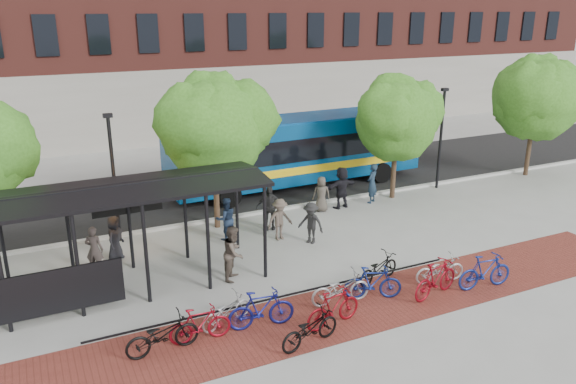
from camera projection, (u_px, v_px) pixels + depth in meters
name	position (u px, v px, depth m)	size (l,w,h in m)	color
ground	(316.00, 243.00, 22.29)	(160.00, 160.00, 0.00)	#9E9E99
asphalt_street	(243.00, 187.00, 29.14)	(160.00, 8.00, 0.01)	black
curb	(275.00, 210.00, 25.70)	(160.00, 0.25, 0.12)	#B7B7B2
brick_strip	(336.00, 312.00, 17.19)	(24.00, 3.00, 0.01)	maroon
bike_rack_rail	(285.00, 308.00, 17.43)	(12.00, 0.05, 0.95)	black
bus_shelter	(97.00, 205.00, 17.61)	(10.60, 3.07, 3.60)	black
tree_b	(215.00, 123.00, 22.57)	(5.15, 4.20, 6.47)	#382619
tree_c	(398.00, 115.00, 26.37)	(4.66, 3.80, 5.92)	#382619
tree_d	(537.00, 94.00, 29.93)	(5.39, 4.40, 6.55)	#382619
lamp_post_left	(114.00, 175.00, 21.64)	(0.35, 0.20, 5.12)	black
lamp_post_right	(441.00, 136.00, 28.19)	(0.35, 0.20, 5.12)	black
bus	(297.00, 147.00, 28.66)	(13.48, 3.42, 3.62)	navy
bike_0	(162.00, 335.00, 15.06)	(0.71, 2.03, 1.07)	black
bike_1	(200.00, 324.00, 15.57)	(0.50, 1.76, 1.06)	maroon
bike_2	(226.00, 311.00, 16.39)	(0.62, 1.77, 0.93)	#B2B2B4
bike_3	(261.00, 309.00, 16.22)	(0.56, 1.99, 1.20)	navy
bike_4	(310.00, 329.00, 15.40)	(0.67, 1.93, 1.02)	black
bike_5	(333.00, 308.00, 16.33)	(0.55, 1.93, 1.16)	maroon
bike_6	(340.00, 288.00, 17.58)	(0.69, 1.99, 1.04)	gray
bike_7	(373.00, 283.00, 17.85)	(0.53, 1.86, 1.12)	navy
bike_8	(378.00, 268.00, 19.00)	(0.65, 1.85, 0.97)	black
bike_9	(436.00, 279.00, 17.99)	(0.58, 2.05, 1.23)	maroon
bike_10	(440.00, 269.00, 18.95)	(0.63, 1.82, 0.95)	#B6B6B9
bike_11	(485.00, 271.00, 18.51)	(0.57, 2.01, 1.21)	navy
pedestrian_0	(115.00, 238.00, 20.56)	(0.83, 0.54, 1.70)	black
pedestrian_1	(94.00, 250.00, 19.53)	(0.63, 0.41, 1.73)	#413734
pedestrian_2	(226.00, 219.00, 22.34)	(0.85, 0.66, 1.75)	#1C2B43
pedestrian_3	(280.00, 219.00, 22.35)	(1.10, 0.63, 1.70)	#50453C
pedestrian_4	(269.00, 208.00, 23.38)	(1.10, 0.46, 1.88)	#272727
pedestrian_5	(342.00, 188.00, 25.87)	(1.82, 0.58, 1.96)	black
pedestrian_6	(321.00, 194.00, 25.46)	(0.80, 0.52, 1.63)	#454037
pedestrian_7	(372.00, 183.00, 26.56)	(0.70, 0.46, 1.92)	#1A2C3E
pedestrian_8	(234.00, 253.00, 19.06)	(0.93, 0.73, 1.92)	#4D4239
pedestrian_9	(311.00, 223.00, 22.01)	(1.09, 0.62, 1.68)	black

